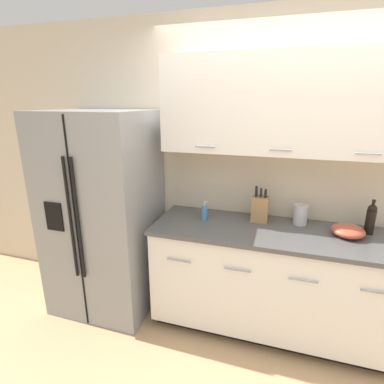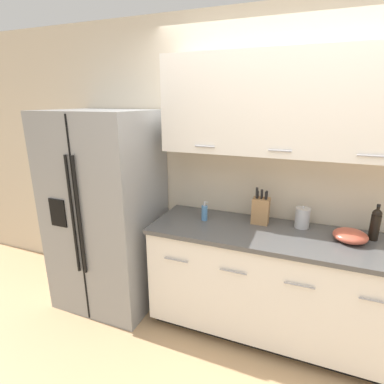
{
  "view_description": "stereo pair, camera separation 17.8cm",
  "coord_description": "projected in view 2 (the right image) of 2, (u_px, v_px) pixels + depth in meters",
  "views": [
    {
      "loc": [
        -0.12,
        -1.5,
        1.9
      ],
      "look_at": [
        -0.82,
        0.76,
        1.17
      ],
      "focal_mm": 28.0,
      "sensor_mm": 36.0,
      "label": 1
    },
    {
      "loc": [
        0.05,
        -1.44,
        1.9
      ],
      "look_at": [
        -0.82,
        0.76,
        1.17
      ],
      "focal_mm": 28.0,
      "sensor_mm": 36.0,
      "label": 2
    }
  ],
  "objects": [
    {
      "name": "steel_canister",
      "position": [
        302.0,
        218.0,
        2.38
      ],
      "size": [
        0.12,
        0.12,
        0.18
      ],
      "color": "#B7B7BA",
      "rests_on": "counter_unit"
    },
    {
      "name": "refrigerator",
      "position": [
        107.0,
        211.0,
        2.78
      ],
      "size": [
        0.9,
        0.78,
        1.82
      ],
      "color": "gray",
      "rests_on": "ground_plane"
    },
    {
      "name": "knife_block",
      "position": [
        261.0,
        210.0,
        2.46
      ],
      "size": [
        0.13,
        0.11,
        0.31
      ],
      "color": "#A87A4C",
      "rests_on": "counter_unit"
    },
    {
      "name": "wall_back",
      "position": [
        297.0,
        160.0,
        2.39
      ],
      "size": [
        10.0,
        0.39,
        2.6
      ],
      "color": "beige",
      "rests_on": "ground_plane"
    },
    {
      "name": "soap_dispenser",
      "position": [
        204.0,
        213.0,
        2.53
      ],
      "size": [
        0.06,
        0.05,
        0.17
      ],
      "color": "#4C7FB2",
      "rests_on": "counter_unit"
    },
    {
      "name": "counter_unit",
      "position": [
        269.0,
        283.0,
        2.45
      ],
      "size": [
        1.92,
        0.64,
        0.92
      ],
      "color": "black",
      "rests_on": "ground_plane"
    },
    {
      "name": "wine_bottle",
      "position": [
        375.0,
        224.0,
        2.15
      ],
      "size": [
        0.07,
        0.07,
        0.27
      ],
      "color": "black",
      "rests_on": "counter_unit"
    },
    {
      "name": "mixing_bowl",
      "position": [
        350.0,
        236.0,
        2.15
      ],
      "size": [
        0.23,
        0.23,
        0.09
      ],
      "color": "#B24C38",
      "rests_on": "counter_unit"
    }
  ]
}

